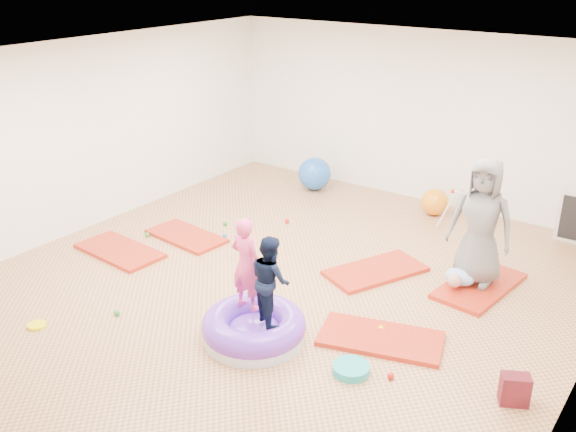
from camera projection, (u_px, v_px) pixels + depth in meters
The scene contains 18 objects.
room at pixel (273, 184), 7.43m from camera, with size 7.01×8.01×2.81m.
gym_mat_front_left at pixel (120, 251), 8.96m from camera, with size 1.28×0.64×0.05m, color #BD3A1F.
gym_mat_mid_left at pixel (186, 236), 9.42m from camera, with size 1.21×0.60×0.05m, color #BD3A1F.
gym_mat_center_back at pixel (376, 271), 8.39m from camera, with size 1.30×0.65×0.05m, color #BD3A1F.
gym_mat_right at pixel (381, 339), 6.93m from camera, with size 1.31×0.66×0.05m, color #BD3A1F.
gym_mat_rear_right at pixel (479, 286), 8.02m from camera, with size 1.34×0.67×0.06m, color #BD3A1F.
inflatable_cushion at pixel (254, 328), 6.92m from camera, with size 1.13×1.13×0.36m.
child_pink at pixel (246, 260), 6.83m from camera, with size 0.39×0.25×1.06m, color #EC427F.
child_navy at pixel (270, 276), 6.59m from camera, with size 0.47×0.37×0.97m, color black.
adult_caregiver at pixel (481, 222), 7.78m from camera, with size 0.79×0.51×1.61m, color slate.
infant at pixel (459, 278), 7.92m from camera, with size 0.37×0.38×0.22m.
ball_pit_balls at pixel (271, 269), 8.44m from camera, with size 4.56×3.43×0.07m.
exercise_ball_blue at pixel (315, 174), 11.24m from camera, with size 0.58×0.58×0.58m, color blue.
exercise_ball_orange at pixel (435, 202), 10.18m from camera, with size 0.43×0.43×0.43m, color orange.
infant_play_gym at pixel (468, 205), 9.65m from camera, with size 0.71×0.68×0.55m.
balance_disc at pixel (351, 369), 6.40m from camera, with size 0.38×0.38×0.08m, color #20A9AD.
backpack at pixel (515, 390), 5.92m from camera, with size 0.26×0.16×0.31m, color #A61F30.
yellow_toy at pixel (37, 325), 7.19m from camera, with size 0.21×0.21×0.03m, color #FCE900.
Camera 1 is at (4.22, -5.60, 3.90)m, focal length 40.00 mm.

